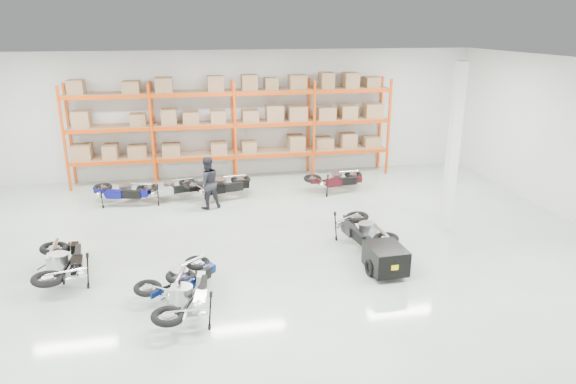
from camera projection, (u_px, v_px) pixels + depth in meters
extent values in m
plane|color=silver|center=(260.00, 252.00, 12.69)|extent=(18.00, 18.00, 0.00)
plane|color=white|center=(256.00, 65.00, 11.27)|extent=(18.00, 18.00, 0.00)
plane|color=silver|center=(232.00, 114.00, 18.51)|extent=(18.00, 0.00, 18.00)
plane|color=silver|center=(345.00, 334.00, 5.45)|extent=(18.00, 0.00, 18.00)
cube|color=#D7440B|center=(64.00, 140.00, 16.74)|extent=(0.08, 0.08, 3.50)
cube|color=#D7440B|center=(70.00, 134.00, 17.58)|extent=(0.08, 0.08, 3.50)
cube|color=#D7440B|center=(152.00, 137.00, 17.24)|extent=(0.08, 0.08, 3.50)
cube|color=#D7440B|center=(154.00, 131.00, 18.08)|extent=(0.08, 0.08, 3.50)
cube|color=#D7440B|center=(235.00, 133.00, 17.73)|extent=(0.08, 0.08, 3.50)
cube|color=#D7440B|center=(233.00, 128.00, 18.57)|extent=(0.08, 0.08, 3.50)
cube|color=#D7440B|center=(314.00, 130.00, 18.23)|extent=(0.08, 0.08, 3.50)
cube|color=#D7440B|center=(308.00, 126.00, 19.07)|extent=(0.08, 0.08, 3.50)
cube|color=#D7440B|center=(389.00, 128.00, 18.73)|extent=(0.08, 0.08, 3.50)
cube|color=#D7440B|center=(380.00, 123.00, 19.57)|extent=(0.08, 0.08, 3.50)
cube|color=#D7440B|center=(111.00, 163.00, 17.26)|extent=(2.70, 0.08, 0.12)
cube|color=#D7440B|center=(115.00, 157.00, 18.10)|extent=(2.70, 0.08, 0.12)
cube|color=#98774E|center=(113.00, 158.00, 17.65)|extent=(2.68, 0.88, 0.02)
cube|color=#98774E|center=(112.00, 151.00, 17.58)|extent=(2.40, 0.70, 0.44)
cube|color=#D7440B|center=(196.00, 159.00, 17.75)|extent=(2.70, 0.08, 0.12)
cube|color=#D7440B|center=(195.00, 153.00, 18.59)|extent=(2.70, 0.08, 0.12)
cube|color=#98774E|center=(195.00, 154.00, 18.15)|extent=(2.68, 0.88, 0.02)
cube|color=#98774E|center=(195.00, 148.00, 18.08)|extent=(2.40, 0.70, 0.44)
cube|color=#D7440B|center=(275.00, 155.00, 18.25)|extent=(2.70, 0.08, 0.12)
cube|color=#D7440B|center=(271.00, 150.00, 19.09)|extent=(2.70, 0.08, 0.12)
cube|color=#98774E|center=(273.00, 151.00, 18.65)|extent=(2.68, 0.88, 0.02)
cube|color=#98774E|center=(273.00, 144.00, 18.57)|extent=(2.40, 0.70, 0.44)
cube|color=#D7440B|center=(351.00, 152.00, 18.74)|extent=(2.70, 0.08, 0.12)
cube|color=#D7440B|center=(344.00, 146.00, 19.58)|extent=(2.70, 0.08, 0.12)
cube|color=#98774E|center=(347.00, 147.00, 19.14)|extent=(2.68, 0.88, 0.02)
cube|color=#98774E|center=(348.00, 141.00, 19.07)|extent=(2.40, 0.70, 0.44)
cube|color=#D7440B|center=(108.00, 131.00, 16.91)|extent=(2.70, 0.08, 0.12)
cube|color=#D7440B|center=(112.00, 126.00, 17.75)|extent=(2.70, 0.08, 0.12)
cube|color=#98774E|center=(110.00, 126.00, 17.31)|extent=(2.68, 0.88, 0.02)
cube|color=#98774E|center=(109.00, 119.00, 17.24)|extent=(2.40, 0.70, 0.44)
cube|color=#D7440B|center=(194.00, 128.00, 17.41)|extent=(2.70, 0.08, 0.12)
cube|color=#D7440B|center=(194.00, 123.00, 18.25)|extent=(2.70, 0.08, 0.12)
cube|color=#98774E|center=(194.00, 123.00, 17.80)|extent=(2.68, 0.88, 0.02)
cube|color=#98774E|center=(193.00, 117.00, 17.73)|extent=(2.40, 0.70, 0.44)
cube|color=#D7440B|center=(275.00, 125.00, 17.90)|extent=(2.70, 0.08, 0.12)
cube|color=#D7440B|center=(271.00, 120.00, 18.74)|extent=(2.70, 0.08, 0.12)
cube|color=#98774E|center=(273.00, 121.00, 18.30)|extent=(2.68, 0.88, 0.02)
cube|color=#98774E|center=(273.00, 114.00, 18.23)|extent=(2.40, 0.70, 0.44)
cube|color=#D7440B|center=(352.00, 122.00, 18.40)|extent=(2.70, 0.08, 0.12)
cube|color=#D7440B|center=(345.00, 118.00, 19.24)|extent=(2.70, 0.08, 0.12)
cube|color=#98774E|center=(348.00, 118.00, 18.80)|extent=(2.68, 0.88, 0.02)
cube|color=#98774E|center=(349.00, 112.00, 18.72)|extent=(2.40, 0.70, 0.44)
cube|color=#D7440B|center=(104.00, 97.00, 16.57)|extent=(2.70, 0.08, 0.12)
cube|color=#D7440B|center=(108.00, 94.00, 17.40)|extent=(2.70, 0.08, 0.12)
cube|color=#98774E|center=(106.00, 93.00, 16.96)|extent=(2.68, 0.88, 0.02)
cube|color=#98774E|center=(105.00, 86.00, 16.89)|extent=(2.40, 0.70, 0.44)
cube|color=#D7440B|center=(192.00, 95.00, 17.06)|extent=(2.70, 0.08, 0.12)
cube|color=#D7440B|center=(192.00, 92.00, 17.90)|extent=(2.70, 0.08, 0.12)
cube|color=#98774E|center=(192.00, 91.00, 17.46)|extent=(2.68, 0.88, 0.02)
cube|color=#98774E|center=(191.00, 84.00, 17.39)|extent=(2.40, 0.70, 0.44)
cube|color=#D7440B|center=(275.00, 93.00, 17.56)|extent=(2.70, 0.08, 0.12)
cube|color=#D7440B|center=(271.00, 90.00, 18.40)|extent=(2.70, 0.08, 0.12)
cube|color=#98774E|center=(273.00, 89.00, 17.96)|extent=(2.68, 0.88, 0.02)
cube|color=#98774E|center=(273.00, 83.00, 17.88)|extent=(2.40, 0.70, 0.44)
cube|color=#D7440B|center=(353.00, 91.00, 18.05)|extent=(2.70, 0.08, 0.12)
cube|color=#D7440B|center=(346.00, 88.00, 18.89)|extent=(2.70, 0.08, 0.12)
cube|color=#98774E|center=(350.00, 88.00, 18.45)|extent=(2.68, 0.88, 0.02)
cube|color=#98774E|center=(350.00, 81.00, 18.38)|extent=(2.40, 0.70, 0.44)
cube|color=white|center=(453.00, 149.00, 13.37)|extent=(0.25, 0.25, 4.50)
cube|color=black|center=(386.00, 258.00, 11.43)|extent=(0.81, 1.00, 0.56)
cube|color=yellow|center=(394.00, 268.00, 10.97)|extent=(0.16, 0.03, 0.11)
torus|color=black|center=(369.00, 268.00, 11.42)|extent=(0.08, 0.39, 0.39)
torus|color=black|center=(401.00, 265.00, 11.56)|extent=(0.08, 0.39, 0.39)
cylinder|color=black|center=(375.00, 244.00, 12.03)|extent=(0.08, 0.92, 0.04)
imported|color=#212129|center=(207.00, 183.00, 15.46)|extent=(0.92, 0.80, 1.61)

